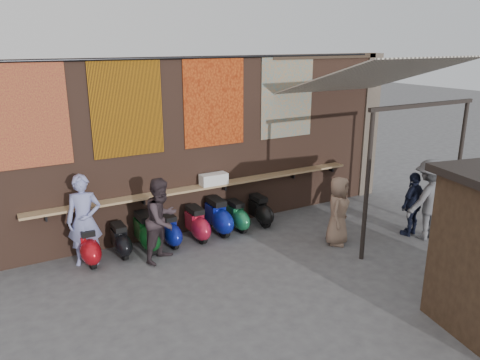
{
  "coord_description": "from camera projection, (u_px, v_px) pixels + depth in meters",
  "views": [
    {
      "loc": [
        -4.45,
        -6.99,
        4.34
      ],
      "look_at": [
        0.23,
        1.2,
        1.51
      ],
      "focal_mm": 35.0,
      "sensor_mm": 36.0,
      "label": 1
    }
  ],
  "objects": [
    {
      "name": "tapestry_orange",
      "position": [
        214.0,
        102.0,
        10.52
      ],
      "size": [
        1.5,
        0.02,
        2.0
      ],
      "primitive_type": "cube",
      "color": "#BC4917",
      "rests_on": "brick_wall"
    },
    {
      "name": "scooter_stool_7",
      "position": [
        260.0,
        211.0,
        11.37
      ],
      "size": [
        0.34,
        0.76,
        0.72
      ],
      "primitive_type": null,
      "color": "black",
      "rests_on": "ground"
    },
    {
      "name": "scooter_stool_5",
      "position": [
        218.0,
        217.0,
        10.82
      ],
      "size": [
        0.39,
        0.88,
        0.83
      ],
      "primitive_type": null,
      "color": "#0C1A8E",
      "rests_on": "ground"
    },
    {
      "name": "awning_post_right",
      "position": [
        458.0,
        169.0,
        10.56
      ],
      "size": [
        0.09,
        0.09,
        3.1
      ],
      "primitive_type": "cylinder",
      "color": "black",
      "rests_on": "ground"
    },
    {
      "name": "awning_ledger",
      "position": [
        327.0,
        56.0,
        11.78
      ],
      "size": [
        3.3,
        0.08,
        0.12
      ],
      "primitive_type": "cube",
      "color": "#33261C",
      "rests_on": "brick_wall"
    },
    {
      "name": "scooter_stool_6",
      "position": [
        237.0,
        216.0,
        11.05
      ],
      "size": [
        0.33,
        0.73,
        0.7
      ],
      "primitive_type": null,
      "color": "#1A683D",
      "rests_on": "ground"
    },
    {
      "name": "awning_post_left",
      "position": [
        367.0,
        187.0,
        9.23
      ],
      "size": [
        0.09,
        0.09,
        3.1
      ],
      "primitive_type": "cylinder",
      "color": "black",
      "rests_on": "ground"
    },
    {
      "name": "shopper_grey",
      "position": [
        429.0,
        199.0,
        10.45
      ],
      "size": [
        1.2,
        0.7,
        1.85
      ],
      "primitive_type": "imported",
      "rotation": [
        0.0,
        0.0,
        3.13
      ],
      "color": "#5D5D62",
      "rests_on": "ground"
    },
    {
      "name": "scooter_stool_4",
      "position": [
        197.0,
        224.0,
        10.5
      ],
      "size": [
        0.36,
        0.79,
        0.75
      ],
      "primitive_type": null,
      "color": "#A8162F",
      "rests_on": "ground"
    },
    {
      "name": "scooter_stool_1",
      "position": [
        120.0,
        241.0,
        9.73
      ],
      "size": [
        0.32,
        0.71,
        0.67
      ],
      "primitive_type": null,
      "color": "black",
      "rests_on": "ground"
    },
    {
      "name": "awning_canvas",
      "position": [
        372.0,
        76.0,
        10.57
      ],
      "size": [
        3.2,
        3.28,
        0.97
      ],
      "primitive_type": "cube",
      "rotation": [
        -0.28,
        0.0,
        0.0
      ],
      "color": "beige",
      "rests_on": "brick_wall"
    },
    {
      "name": "tapestry_redgold",
      "position": [
        27.0,
        115.0,
        8.67
      ],
      "size": [
        1.5,
        0.02,
        2.0
      ],
      "primitive_type": "cube",
      "color": "maroon",
      "rests_on": "brick_wall"
    },
    {
      "name": "eating_counter",
      "position": [
        207.0,
        186.0,
        10.8
      ],
      "size": [
        8.0,
        0.32,
        0.05
      ],
      "primitive_type": "cube",
      "color": "#9E7A51",
      "rests_on": "brick_wall"
    },
    {
      "name": "awning_header",
      "position": [
        424.0,
        105.0,
        9.46
      ],
      "size": [
        3.0,
        0.08,
        0.08
      ],
      "primitive_type": "cube",
      "color": "black",
      "rests_on": "awning_post_left"
    },
    {
      "name": "scooter_stool_3",
      "position": [
        170.0,
        230.0,
        10.21
      ],
      "size": [
        0.33,
        0.74,
        0.7
      ],
      "primitive_type": null,
      "color": "navy",
      "rests_on": "ground"
    },
    {
      "name": "scooter_stool_2",
      "position": [
        146.0,
        233.0,
        9.96
      ],
      "size": [
        0.38,
        0.86,
        0.81
      ],
      "primitive_type": null,
      "color": "#0D4418",
      "rests_on": "ground"
    },
    {
      "name": "stall_shelf",
      "position": [
        479.0,
        252.0,
        7.94
      ],
      "size": [
        1.83,
        0.47,
        0.06
      ],
      "primitive_type": "cube",
      "rotation": [
        0.0,
        0.0,
        -0.21
      ],
      "color": "#473321",
      "rests_on": "market_stall"
    },
    {
      "name": "scooter_stool_0",
      "position": [
        88.0,
        246.0,
        9.37
      ],
      "size": [
        0.35,
        0.79,
        0.75
      ],
      "primitive_type": null,
      "color": "#AB0D15",
      "rests_on": "ground"
    },
    {
      "name": "shopper_tan",
      "position": [
        338.0,
        211.0,
        10.19
      ],
      "size": [
        0.89,
        0.84,
        1.53
      ],
      "primitive_type": "imported",
      "rotation": [
        0.0,
        0.0,
        0.65
      ],
      "color": "#886A56",
      "rests_on": "ground"
    },
    {
      "name": "ground",
      "position": [
        260.0,
        270.0,
        9.18
      ],
      "size": [
        70.0,
        70.0,
        0.0
      ],
      "primitive_type": "plane",
      "color": "#474749",
      "rests_on": "ground"
    },
    {
      "name": "tapestry_sun",
      "position": [
        127.0,
        108.0,
        9.57
      ],
      "size": [
        1.5,
        0.02,
        2.0
      ],
      "primitive_type": "cube",
      "color": "#C6720B",
      "rests_on": "brick_wall"
    },
    {
      "name": "pier_right",
      "position": [
        365.0,
        126.0,
        13.32
      ],
      "size": [
        0.5,
        0.5,
        4.0
      ],
      "primitive_type": "cube",
      "color": "#4C4238",
      "rests_on": "ground"
    },
    {
      "name": "diner_right",
      "position": [
        162.0,
        220.0,
        9.4
      ],
      "size": [
        1.07,
        1.01,
        1.74
      ],
      "primitive_type": "imported",
      "rotation": [
        0.0,
        0.0,
        0.57
      ],
      "color": "#32262B",
      "rests_on": "ground"
    },
    {
      "name": "diner_left",
      "position": [
        84.0,
        220.0,
        9.22
      ],
      "size": [
        0.78,
        0.64,
        1.86
      ],
      "primitive_type": "imported",
      "rotation": [
        0.0,
        0.0,
        -0.32
      ],
      "color": "#8388BE",
      "rests_on": "ground"
    },
    {
      "name": "shopper_navy",
      "position": [
        413.0,
        204.0,
        10.68
      ],
      "size": [
        0.93,
        0.54,
        1.5
      ],
      "primitive_type": "imported",
      "rotation": [
        0.0,
        0.0,
        3.35
      ],
      "color": "black",
      "rests_on": "ground"
    },
    {
      "name": "tapestry_multi",
      "position": [
        287.0,
        97.0,
        11.47
      ],
      "size": [
        1.5,
        0.02,
        2.0
      ],
      "primitive_type": "cube",
      "color": "teal",
      "rests_on": "brick_wall"
    },
    {
      "name": "shelf_box",
      "position": [
        214.0,
        179.0,
        10.81
      ],
      "size": [
        0.64,
        0.27,
        0.26
      ],
      "primitive_type": "cube",
      "color": "white",
      "rests_on": "eating_counter"
    },
    {
      "name": "brick_wall",
      "position": [
        199.0,
        145.0,
        10.85
      ],
      "size": [
        10.0,
        0.4,
        4.0
      ],
      "primitive_type": "cube",
      "color": "brown",
      "rests_on": "ground"
    },
    {
      "name": "hang_rail",
      "position": [
        201.0,
        57.0,
        10.09
      ],
      "size": [
        9.5,
        0.06,
        0.06
      ],
      "primitive_type": "cylinder",
      "rotation": [
        0.0,
        1.57,
        0.0
      ],
      "color": "black",
      "rests_on": "brick_wall"
    }
  ]
}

